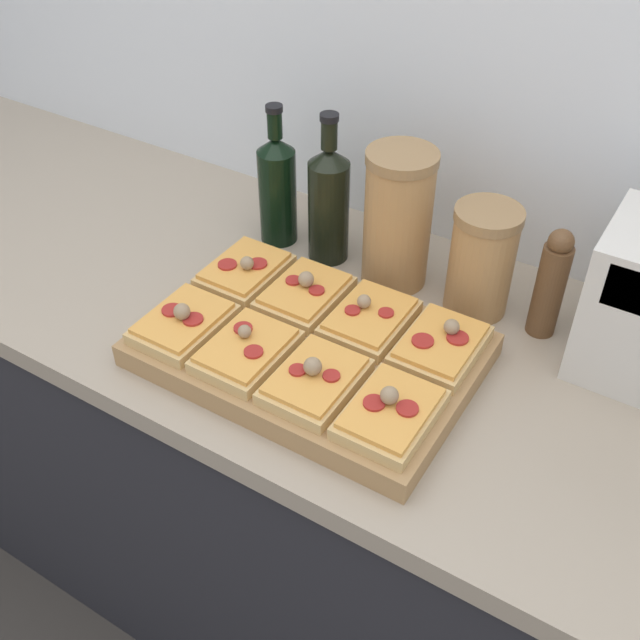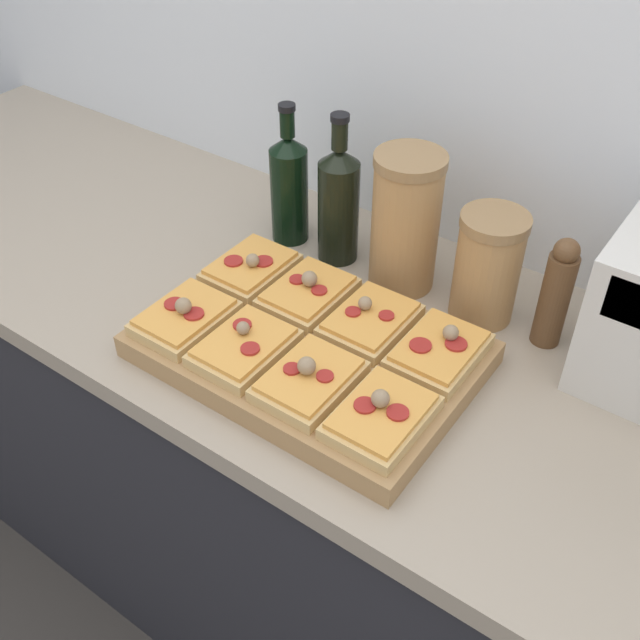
{
  "view_description": "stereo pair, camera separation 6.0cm",
  "coord_description": "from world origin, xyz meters",
  "px_view_note": "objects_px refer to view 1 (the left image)",
  "views": [
    {
      "loc": [
        0.42,
        -0.52,
        1.73
      ],
      "look_at": [
        -0.05,
        0.25,
        0.98
      ],
      "focal_mm": 42.0,
      "sensor_mm": 36.0,
      "label": 1
    },
    {
      "loc": [
        0.47,
        -0.48,
        1.73
      ],
      "look_at": [
        -0.05,
        0.25,
        0.98
      ],
      "focal_mm": 42.0,
      "sensor_mm": 36.0,
      "label": 2
    }
  ],
  "objects_px": {
    "cutting_board": "(310,350)",
    "grain_jar_tall": "(398,219)",
    "grain_jar_short": "(482,261)",
    "olive_oil_bottle": "(277,188)",
    "pepper_mill": "(551,284)",
    "wine_bottle": "(329,202)"
  },
  "relations": [
    {
      "from": "cutting_board",
      "to": "grain_jar_tall",
      "type": "height_order",
      "value": "grain_jar_tall"
    },
    {
      "from": "grain_jar_tall",
      "to": "grain_jar_short",
      "type": "relative_size",
      "value": 1.29
    },
    {
      "from": "olive_oil_bottle",
      "to": "pepper_mill",
      "type": "xyz_separation_m",
      "value": [
        0.52,
        0.0,
        -0.02
      ]
    },
    {
      "from": "grain_jar_tall",
      "to": "pepper_mill",
      "type": "distance_m",
      "value": 0.27
    },
    {
      "from": "cutting_board",
      "to": "wine_bottle",
      "type": "xyz_separation_m",
      "value": [
        -0.12,
        0.26,
        0.1
      ]
    },
    {
      "from": "grain_jar_tall",
      "to": "pepper_mill",
      "type": "bearing_deg",
      "value": 0.0
    },
    {
      "from": "grain_jar_tall",
      "to": "pepper_mill",
      "type": "relative_size",
      "value": 1.28
    },
    {
      "from": "olive_oil_bottle",
      "to": "wine_bottle",
      "type": "height_order",
      "value": "wine_bottle"
    },
    {
      "from": "cutting_board",
      "to": "pepper_mill",
      "type": "relative_size",
      "value": 2.59
    },
    {
      "from": "grain_jar_tall",
      "to": "pepper_mill",
      "type": "xyz_separation_m",
      "value": [
        0.27,
        0.0,
        -0.03
      ]
    },
    {
      "from": "grain_jar_tall",
      "to": "pepper_mill",
      "type": "height_order",
      "value": "grain_jar_tall"
    },
    {
      "from": "wine_bottle",
      "to": "grain_jar_short",
      "type": "xyz_separation_m",
      "value": [
        0.29,
        -0.0,
        -0.02
      ]
    },
    {
      "from": "olive_oil_bottle",
      "to": "grain_jar_short",
      "type": "distance_m",
      "value": 0.4
    },
    {
      "from": "grain_jar_tall",
      "to": "grain_jar_short",
      "type": "distance_m",
      "value": 0.16
    },
    {
      "from": "cutting_board",
      "to": "olive_oil_bottle",
      "type": "distance_m",
      "value": 0.36
    },
    {
      "from": "wine_bottle",
      "to": "grain_jar_tall",
      "type": "relative_size",
      "value": 1.13
    },
    {
      "from": "grain_jar_short",
      "to": "grain_jar_tall",
      "type": "bearing_deg",
      "value": 180.0
    },
    {
      "from": "wine_bottle",
      "to": "pepper_mill",
      "type": "distance_m",
      "value": 0.41
    },
    {
      "from": "wine_bottle",
      "to": "grain_jar_short",
      "type": "height_order",
      "value": "wine_bottle"
    },
    {
      "from": "cutting_board",
      "to": "grain_jar_tall",
      "type": "bearing_deg",
      "value": 87.09
    },
    {
      "from": "grain_jar_tall",
      "to": "olive_oil_bottle",
      "type": "bearing_deg",
      "value": 180.0
    },
    {
      "from": "wine_bottle",
      "to": "cutting_board",
      "type": "bearing_deg",
      "value": -64.54
    }
  ]
}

